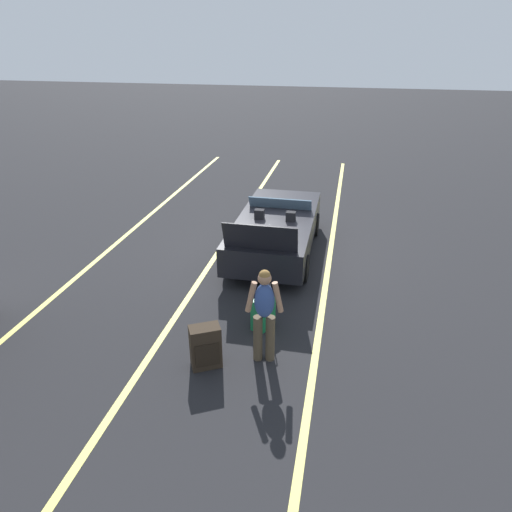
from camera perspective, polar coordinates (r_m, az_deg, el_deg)
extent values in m
plane|color=black|center=(11.09, 2.50, 0.47)|extent=(80.00, 80.00, 0.00)
cube|color=#EAE066|center=(10.98, 9.27, -0.14)|extent=(18.00, 0.12, 0.01)
cube|color=#EAE066|center=(11.37, -4.40, 1.09)|extent=(18.00, 0.12, 0.01)
cube|color=#EAE066|center=(12.36, -16.54, 2.14)|extent=(18.00, 0.12, 0.01)
cube|color=black|center=(10.84, 2.56, 3.43)|extent=(4.11, 1.77, 0.64)
cube|color=black|center=(12.20, 3.70, 5.48)|extent=(1.32, 1.68, 0.38)
cube|color=slate|center=(11.14, 3.06, 6.65)|extent=(0.19, 1.55, 0.31)
cube|color=black|center=(10.56, 0.43, 5.33)|extent=(0.16, 0.22, 0.22)
cube|color=black|center=(10.44, 4.42, 5.01)|extent=(0.16, 0.22, 0.22)
cube|color=black|center=(8.84, 0.50, 2.26)|extent=(0.22, 1.50, 0.62)
cylinder|color=black|center=(12.26, -0.20, 4.59)|extent=(0.60, 0.22, 0.60)
cylinder|color=black|center=(12.04, 7.37, 3.97)|extent=(0.60, 0.22, 0.60)
cylinder|color=black|center=(10.00, -3.29, -0.64)|extent=(0.60, 0.22, 0.60)
cylinder|color=black|center=(9.74, 5.96, -1.53)|extent=(0.60, 0.22, 0.60)
cube|color=#2D2319|center=(7.31, -6.40, -11.31)|extent=(0.47, 0.56, 0.74)
cube|color=black|center=(7.23, -6.16, -12.36)|extent=(0.20, 0.35, 0.41)
sphere|color=black|center=(7.63, -5.15, -12.75)|extent=(0.04, 0.04, 0.04)
sphere|color=black|center=(7.60, -7.70, -13.13)|extent=(0.04, 0.04, 0.04)
cube|color=#19723F|center=(8.14, 0.89, -7.31)|extent=(0.47, 0.42, 0.62)
cylinder|color=gray|center=(7.80, 0.69, -5.04)|extent=(0.03, 0.03, 0.28)
cylinder|color=gray|center=(7.93, 1.82, -4.46)|extent=(0.03, 0.03, 0.28)
cylinder|color=black|center=(7.79, 1.27, -3.85)|extent=(0.20, 0.15, 0.03)
sphere|color=black|center=(8.18, 0.63, -9.64)|extent=(0.04, 0.04, 0.04)
sphere|color=black|center=(8.34, 2.01, -8.84)|extent=(0.04, 0.04, 0.04)
cylinder|color=#4C3F2D|center=(7.38, 0.23, -10.36)|extent=(0.17, 0.17, 0.82)
cylinder|color=#4C3F2D|center=(7.38, 1.81, -10.37)|extent=(0.17, 0.17, 0.82)
ellipsoid|color=#334C8C|center=(6.98, 1.07, -5.67)|extent=(0.27, 0.35, 0.60)
sphere|color=#A37556|center=(6.78, 1.10, -2.84)|extent=(0.21, 0.21, 0.21)
sphere|color=olive|center=(6.76, 1.10, -2.49)|extent=(0.18, 0.18, 0.18)
cylinder|color=#A37556|center=(6.95, -0.62, -5.19)|extent=(0.12, 0.20, 0.53)
cylinder|color=#A37556|center=(6.95, 2.77, -5.23)|extent=(0.12, 0.20, 0.53)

